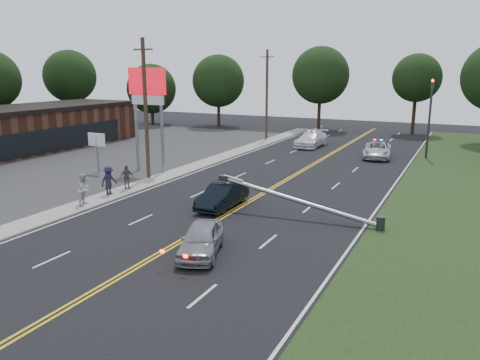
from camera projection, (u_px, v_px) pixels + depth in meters
The scene contains 23 objects.
ground at pixel (152, 258), 19.95m from camera, with size 120.00×120.00×0.00m, color black.
parking_lot at pixel (24, 170), 37.28m from camera, with size 25.00×60.00×0.01m, color #2D2D2D.
sidewalk at pixel (141, 185), 32.28m from camera, with size 1.80×70.00×0.12m, color gray.
centerline_yellow at pixel (251, 201), 28.68m from camera, with size 0.36×80.00×0.00m, color gold.
pylon_sign at pixel (148, 95), 35.30m from camera, with size 3.20×0.35×8.00m.
small_sign at pixel (97, 143), 35.91m from camera, with size 1.60×0.14×3.10m.
traffic_signal at pixel (430, 111), 41.60m from camera, with size 0.28×0.41×7.05m.
fallen_streetlight at pixel (306, 203), 24.92m from camera, with size 9.36×0.44×1.91m.
utility_pole_mid at pixel (146, 109), 33.21m from camera, with size 1.60×0.28×10.00m.
utility_pole_far at pixel (267, 95), 52.41m from camera, with size 1.60×0.28×10.00m.
tree_3 at pixel (70, 76), 60.87m from camera, with size 6.73×6.73×10.36m.
tree_4 at pixel (151, 89), 67.39m from camera, with size 7.07×7.07×8.68m.
tree_5 at pixel (218, 81), 65.25m from camera, with size 7.25×7.25×9.92m.
tree_6 at pixel (320, 75), 61.09m from camera, with size 7.45×7.45×10.84m.
tree_7 at pixel (417, 78), 56.92m from camera, with size 5.87×5.87×9.79m.
crashed_sedan at pixel (222, 195), 27.17m from camera, with size 1.51×4.33×1.43m, color black.
waiting_sedan at pixel (201, 239), 20.25m from camera, with size 1.61×3.99×1.36m, color gray.
emergency_a at pixel (377, 150), 42.51m from camera, with size 2.35×5.09×1.41m, color silver.
emergency_b at pixel (311, 139), 48.58m from camera, with size 2.23×5.49×1.59m, color white.
bystander_a at pixel (109, 180), 29.47m from camera, with size 0.67×0.44×1.83m, color #292830.
bystander_b at pixel (84, 189), 27.26m from camera, with size 0.90×0.70×1.85m, color #BABABF.
bystander_c at pixel (109, 180), 29.50m from camera, with size 1.16×0.67×1.80m, color #19183D.
bystander_d at pixel (126, 177), 30.99m from camera, with size 0.91×0.38×1.55m, color #60504D.
Camera 1 is at (11.62, -15.06, 7.84)m, focal length 35.00 mm.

